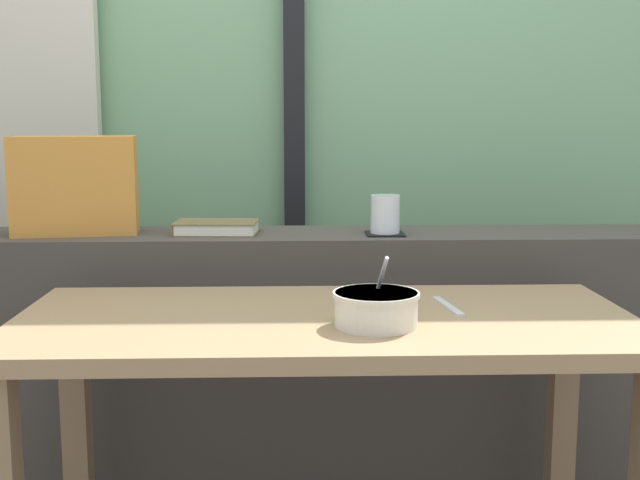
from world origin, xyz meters
TOP-DOWN VIEW (x-y plane):
  - outdoor_backdrop at (0.00, 1.20)m, footprint 4.80×0.08m
  - curtain_left_panel at (-0.93, 1.10)m, footprint 0.56×0.06m
  - window_divider_post at (-0.01, 1.13)m, footprint 0.07×0.05m
  - dark_console_ledge at (0.00, 0.55)m, footprint 2.80×0.30m
  - breakfast_table at (0.05, 0.02)m, footprint 1.28×0.59m
  - coaster_square at (0.23, 0.50)m, footprint 0.10×0.10m
  - juice_glass at (0.23, 0.50)m, footprint 0.08×0.08m
  - closed_book at (-0.22, 0.54)m, footprint 0.23×0.16m
  - throw_pillow at (-0.59, 0.55)m, footprint 0.33×0.18m
  - soup_bowl at (0.15, -0.07)m, footprint 0.17×0.17m
  - fork_utensil at (0.32, 0.08)m, footprint 0.04×0.17m

SIDE VIEW (x-z plane):
  - dark_console_ledge at x=0.00m, z-range 0.00..0.78m
  - breakfast_table at x=0.05m, z-range 0.24..0.92m
  - fork_utensil at x=0.32m, z-range 0.69..0.69m
  - soup_bowl at x=0.15m, z-range 0.65..0.79m
  - coaster_square at x=0.23m, z-range 0.78..0.79m
  - closed_book at x=-0.22m, z-range 0.78..0.82m
  - juice_glass at x=0.23m, z-range 0.78..0.89m
  - throw_pillow at x=-0.59m, z-range 0.78..1.04m
  - curtain_left_panel at x=-0.93m, z-range 0.00..2.50m
  - window_divider_post at x=-0.01m, z-range 0.00..2.60m
  - outdoor_backdrop at x=0.00m, z-range 0.00..2.80m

